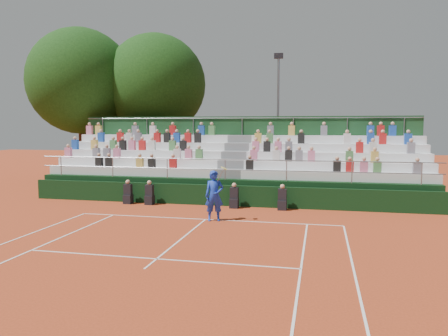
% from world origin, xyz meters
% --- Properties ---
extents(ground, '(90.00, 90.00, 0.00)m').
position_xyz_m(ground, '(0.00, 0.00, 0.00)').
color(ground, '#B0401D').
rests_on(ground, ground).
extents(courtside_wall, '(20.00, 0.15, 1.00)m').
position_xyz_m(courtside_wall, '(0.00, 3.20, 0.50)').
color(courtside_wall, black).
rests_on(courtside_wall, ground).
extents(line_officials, '(8.00, 0.40, 1.19)m').
position_xyz_m(line_officials, '(-1.18, 2.75, 0.48)').
color(line_officials, black).
rests_on(line_officials, ground).
extents(grandstand, '(20.00, 5.20, 4.40)m').
position_xyz_m(grandstand, '(-0.01, 6.44, 1.08)').
color(grandstand, black).
rests_on(grandstand, ground).
extents(tennis_player, '(0.96, 0.69, 2.22)m').
position_xyz_m(tennis_player, '(0.41, -0.14, 1.03)').
color(tennis_player, '#1838B9').
rests_on(tennis_player, ground).
extents(tree_west, '(7.33, 7.33, 10.61)m').
position_xyz_m(tree_west, '(-11.90, 10.92, 6.93)').
color(tree_west, '#341D12').
rests_on(tree_west, ground).
extents(tree_east, '(7.07, 7.07, 10.29)m').
position_xyz_m(tree_east, '(-6.93, 12.37, 6.74)').
color(tree_east, '#341D12').
rests_on(tree_east, ground).
extents(floodlight_mast, '(0.60, 0.25, 8.73)m').
position_xyz_m(floodlight_mast, '(1.66, 13.10, 5.05)').
color(floodlight_mast, gray).
rests_on(floodlight_mast, ground).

